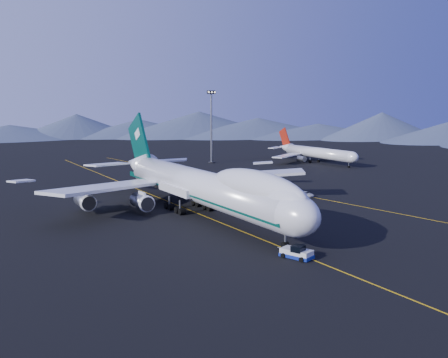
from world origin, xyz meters
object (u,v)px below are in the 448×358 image
boeing_747 (201,186)px  second_jet (315,153)px  floodlight_mast (211,127)px  pushback_tug (297,254)px  service_van (306,194)px

boeing_747 → second_jet: (76.48, 54.14, -2.15)m
boeing_747 → floodlight_mast: (43.49, 72.82, 7.36)m
boeing_747 → pushback_tug: 31.41m
boeing_747 → service_van: size_ratio=16.49×
second_jet → service_van: bearing=-127.6°
boeing_747 → second_jet: bearing=35.3°
boeing_747 → floodlight_mast: 85.13m
boeing_747 → service_van: boeing_747 is taller
second_jet → floodlight_mast: floodlight_mast is taller
service_van → floodlight_mast: size_ratio=0.17×
floodlight_mast → pushback_tug: bearing=-113.4°
boeing_747 → floodlight_mast: size_ratio=2.79×
second_jet → service_van: (-46.48, -49.86, -3.05)m
boeing_747 → pushback_tug: bearing=-92.6°
service_van → pushback_tug: bearing=-135.1°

